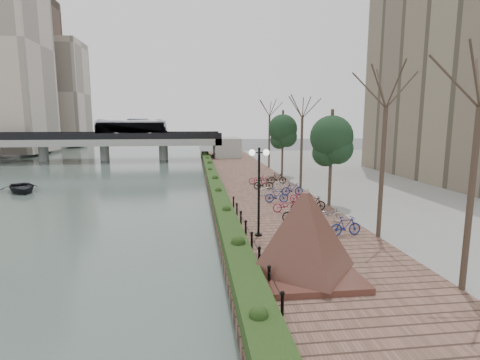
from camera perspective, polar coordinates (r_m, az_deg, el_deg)
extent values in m
plane|color=#59595B|center=(16.46, -2.63, -13.34)|extent=(220.00, 220.00, 0.00)
cube|color=#475952|center=(42.97, -25.72, -0.19)|extent=(30.00, 130.00, 0.02)
cube|color=brown|center=(33.61, 1.91, -1.23)|extent=(8.00, 75.00, 0.50)
cube|color=gray|center=(39.36, 25.59, -0.60)|extent=(24.00, 75.00, 0.50)
cube|color=#1D3513|center=(35.64, -4.11, 0.24)|extent=(1.10, 56.00, 0.60)
cylinder|color=black|center=(11.80, 6.46, -18.37)|extent=(0.10, 0.10, 0.70)
cylinder|color=black|center=(13.56, 4.45, -14.54)|extent=(0.10, 0.10, 0.70)
cylinder|color=black|center=(15.38, 2.96, -11.59)|extent=(0.10, 0.10, 0.70)
cylinder|color=black|center=(17.24, 1.80, -9.26)|extent=(0.10, 0.10, 0.70)
cylinder|color=black|center=(19.13, 0.89, -7.39)|extent=(0.10, 0.10, 0.70)
cylinder|color=black|center=(21.04, 0.14, -5.85)|extent=(0.10, 0.10, 0.70)
cylinder|color=black|center=(22.97, -0.48, -4.57)|extent=(0.10, 0.10, 0.70)
cylinder|color=black|center=(24.90, -1.00, -3.49)|extent=(0.10, 0.10, 0.70)
cube|color=#42211C|center=(14.75, 9.60, -13.64)|extent=(3.85, 3.85, 0.23)
pyramid|color=#42211C|center=(14.21, 9.78, -7.73)|extent=(4.82, 4.82, 2.95)
cylinder|color=black|center=(18.63, 2.89, -1.89)|extent=(0.12, 0.12, 4.46)
cylinder|color=black|center=(18.35, 2.94, 4.20)|extent=(0.70, 0.06, 0.06)
sphere|color=white|center=(18.30, 1.86, 4.19)|extent=(0.32, 0.32, 0.32)
sphere|color=white|center=(18.42, 4.01, 4.20)|extent=(0.32, 0.32, 0.32)
imported|color=brown|center=(18.80, 9.12, -6.02)|extent=(0.71, 0.51, 1.82)
imported|color=#B3B2B7|center=(19.21, 10.72, -7.17)|extent=(0.60, 1.71, 0.90)
imported|color=black|center=(21.60, 8.64, -5.15)|extent=(0.47, 1.66, 1.00)
imported|color=maroon|center=(24.05, 6.98, -3.76)|extent=(0.60, 1.71, 0.90)
imported|color=navy|center=(26.52, 5.64, -2.42)|extent=(0.47, 1.66, 1.00)
imported|color=#B3B2B7|center=(29.02, 4.52, -1.50)|extent=(0.60, 1.71, 0.90)
imported|color=black|center=(31.53, 3.59, -0.55)|extent=(0.47, 1.66, 1.00)
imported|color=maroon|center=(34.06, 2.79, 0.10)|extent=(0.60, 1.72, 0.90)
imported|color=navy|center=(19.81, 15.73, -6.71)|extent=(0.47, 1.66, 1.00)
imported|color=#B3B2B7|center=(22.16, 13.14, -5.06)|extent=(0.60, 1.71, 0.90)
imported|color=black|center=(24.53, 11.07, -3.49)|extent=(0.47, 1.66, 1.00)
imported|color=maroon|center=(26.97, 9.37, -2.41)|extent=(0.60, 1.71, 0.90)
imported|color=navy|center=(29.42, 7.96, -1.32)|extent=(0.47, 1.66, 1.00)
imported|color=#B3B2B7|center=(31.91, 6.77, -0.57)|extent=(0.60, 1.72, 0.90)
imported|color=black|center=(34.40, 5.75, 0.24)|extent=(0.47, 1.66, 1.00)
cube|color=#9F9E99|center=(61.84, -20.01, 5.53)|extent=(36.00, 8.00, 1.00)
cube|color=black|center=(58.01, -20.92, 6.22)|extent=(36.00, 0.15, 0.90)
cube|color=black|center=(65.60, -19.30, 6.58)|extent=(36.00, 0.15, 0.90)
cylinder|color=#9F9E99|center=(64.57, -27.74, 3.61)|extent=(1.40, 1.40, 2.50)
cylinder|color=#9F9E99|center=(61.96, -19.92, 3.92)|extent=(1.40, 1.40, 2.50)
cylinder|color=#9F9E99|center=(60.58, -11.58, 4.17)|extent=(1.40, 1.40, 2.50)
imported|color=white|center=(60.95, -16.17, 7.56)|extent=(2.52, 10.77, 3.00)
imported|color=black|center=(38.06, -30.35, -0.96)|extent=(4.66, 5.07, 0.86)
cube|color=#48382E|center=(96.00, -31.83, 13.90)|extent=(18.00, 16.00, 32.00)
cube|color=#BBAC9C|center=(100.56, -26.00, 11.77)|extent=(12.00, 12.00, 24.00)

